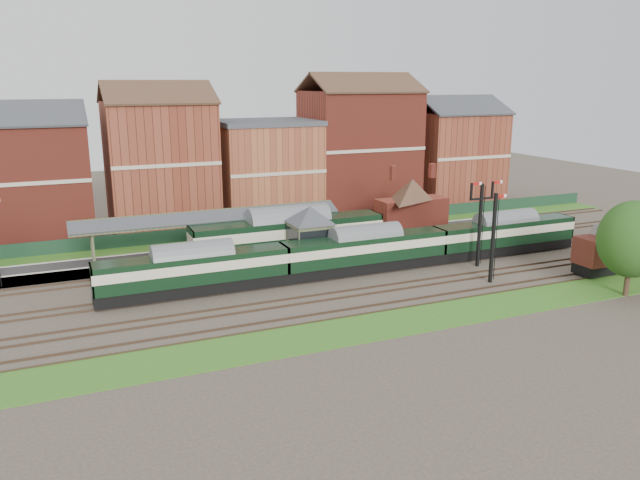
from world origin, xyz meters
name	(u,v)px	position (x,y,z in m)	size (l,w,h in m)	color
ground	(354,274)	(0.00, 0.00, 0.00)	(160.00, 160.00, 0.00)	#473D33
grass_back	(292,235)	(0.00, 16.00, 0.03)	(90.00, 4.50, 0.06)	#2D6619
grass_front	(424,317)	(0.00, -12.00, 0.03)	(90.00, 5.00, 0.06)	#2D6619
fence	(286,225)	(0.00, 18.00, 0.75)	(90.00, 0.12, 1.50)	#193823
platform	(268,249)	(-5.00, 9.75, 0.50)	(55.00, 3.40, 1.00)	#2D2D2D
signal_box	(310,235)	(-3.00, 3.25, 3.19)	(5.40, 5.40, 6.00)	#57694B
brick_hut	(384,247)	(5.00, 3.25, 1.20)	(3.20, 2.64, 2.94)	maroon
station_building	(412,203)	(12.00, 9.75, 3.96)	(8.10, 8.10, 5.90)	#983526
canopy	(209,215)	(-11.00, 9.75, 4.58)	(26.00, 3.89, 4.08)	#475032
semaphore_bracket	(480,219)	(12.04, -2.50, 4.63)	(3.60, 0.25, 8.18)	black
semaphore_siding	(493,237)	(10.02, -7.00, 4.16)	(1.23, 0.25, 8.00)	black
town_backdrop	(265,165)	(-0.18, 25.00, 7.00)	(69.00, 10.00, 16.00)	#983526
dmu_train	(366,250)	(1.19, 0.00, 2.17)	(47.95, 2.53, 3.68)	black
platform_railcar	(289,235)	(-3.98, 6.50, 2.60)	(19.37, 3.05, 4.46)	black
goods_van_b	(608,251)	(21.56, -9.00, 2.12)	(6.16, 2.67, 3.74)	black
tree_far	(633,239)	(18.03, -14.38, 4.85)	(5.50, 5.50, 8.02)	#382619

